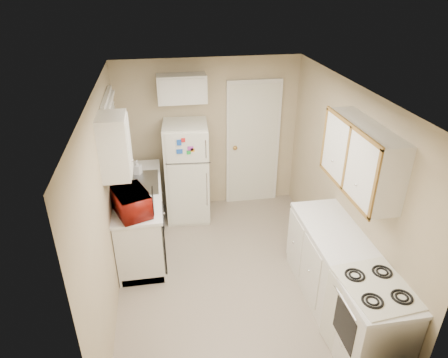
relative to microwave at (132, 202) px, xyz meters
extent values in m
plane|color=#AFA08D|center=(1.15, -0.28, -1.05)|extent=(3.80, 3.80, 0.00)
plane|color=white|center=(1.15, -0.28, 1.35)|extent=(3.80, 3.80, 0.00)
plane|color=tan|center=(-0.25, -0.28, 0.15)|extent=(3.80, 3.80, 0.00)
plane|color=tan|center=(2.55, -0.28, 0.15)|extent=(3.80, 3.80, 0.00)
plane|color=tan|center=(1.15, 1.62, 0.15)|extent=(2.80, 2.80, 0.00)
plane|color=tan|center=(1.15, -2.18, 0.15)|extent=(2.80, 2.80, 0.00)
cube|color=silver|center=(0.05, 0.62, -0.60)|extent=(0.60, 1.80, 0.90)
cube|color=black|center=(0.34, 0.02, -0.56)|extent=(0.03, 0.58, 0.72)
cube|color=gray|center=(0.05, 0.77, -0.19)|extent=(0.54, 0.74, 0.16)
imported|color=maroon|center=(0.00, 0.00, 0.00)|extent=(0.60, 0.47, 0.35)
imported|color=white|center=(0.04, 1.05, -0.05)|extent=(0.13, 0.13, 0.22)
cube|color=silver|center=(-0.21, 0.77, 0.55)|extent=(0.10, 0.98, 1.08)
cube|color=silver|center=(-0.10, -0.06, 0.75)|extent=(0.30, 0.45, 0.70)
cube|color=silver|center=(0.75, 1.25, -0.27)|extent=(0.69, 0.67, 1.55)
cube|color=silver|center=(0.75, 1.47, 0.95)|extent=(0.70, 0.30, 0.40)
cube|color=silver|center=(1.85, 1.58, -0.03)|extent=(0.86, 0.06, 2.08)
cube|color=silver|center=(2.25, -1.08, -0.60)|extent=(0.60, 2.00, 0.90)
cube|color=silver|center=(2.26, -1.67, -0.61)|extent=(0.65, 0.78, 0.88)
cube|color=silver|center=(2.40, -0.78, 0.75)|extent=(0.30, 1.20, 0.70)
camera|label=1|loc=(0.40, -4.19, 2.43)|focal=32.00mm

